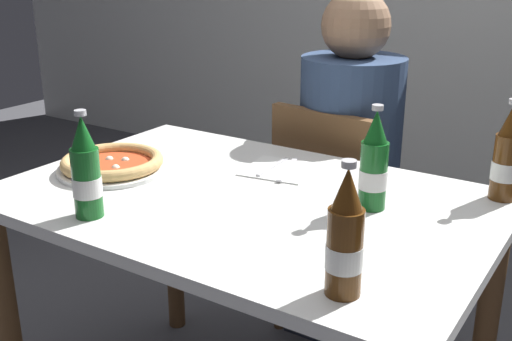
% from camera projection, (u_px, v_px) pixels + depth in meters
% --- Properties ---
extents(dining_table_main, '(1.20, 0.80, 0.75)m').
position_uv_depth(dining_table_main, '(245.00, 237.00, 1.57)').
color(dining_table_main, silver).
rests_on(dining_table_main, ground_plane).
extents(chair_behind_table, '(0.44, 0.44, 0.85)m').
position_uv_depth(chair_behind_table, '(338.00, 211.00, 2.12)').
color(chair_behind_table, brown).
rests_on(chair_behind_table, ground_plane).
extents(diner_seated, '(0.34, 0.34, 1.21)m').
position_uv_depth(diner_seated, '(348.00, 179.00, 2.12)').
color(diner_seated, '#2D3342').
rests_on(diner_seated, ground_plane).
extents(pizza_margherita_near, '(0.30, 0.30, 0.04)m').
position_uv_depth(pizza_margherita_near, '(113.00, 164.00, 1.69)').
color(pizza_margherita_near, white).
rests_on(pizza_margherita_near, dining_table_main).
extents(beer_bottle_left, '(0.07, 0.07, 0.25)m').
position_uv_depth(beer_bottle_left, '(86.00, 173.00, 1.38)').
color(beer_bottle_left, '#14591E').
rests_on(beer_bottle_left, dining_table_main).
extents(beer_bottle_center, '(0.07, 0.07, 0.25)m').
position_uv_depth(beer_bottle_center, '(345.00, 240.00, 1.06)').
color(beer_bottle_center, '#512D0F').
rests_on(beer_bottle_center, dining_table_main).
extents(beer_bottle_right, '(0.07, 0.07, 0.25)m').
position_uv_depth(beer_bottle_right, '(374.00, 166.00, 1.42)').
color(beer_bottle_right, '#14591E').
rests_on(beer_bottle_right, dining_table_main).
extents(beer_bottle_extra, '(0.07, 0.07, 0.25)m').
position_uv_depth(beer_bottle_extra, '(507.00, 158.00, 1.48)').
color(beer_bottle_extra, '#512D0F').
rests_on(beer_bottle_extra, dining_table_main).
extents(napkin_with_cutlery, '(0.20, 0.20, 0.01)m').
position_uv_depth(napkin_with_cutlery, '(280.00, 169.00, 1.71)').
color(napkin_with_cutlery, white).
rests_on(napkin_with_cutlery, dining_table_main).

